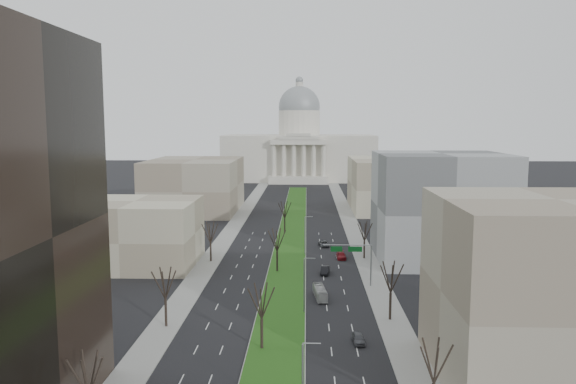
% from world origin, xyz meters
% --- Properties ---
extents(ground, '(600.00, 600.00, 0.00)m').
position_xyz_m(ground, '(0.00, 120.00, 0.00)').
color(ground, black).
rests_on(ground, ground).
extents(median, '(8.00, 222.03, 0.20)m').
position_xyz_m(median, '(0.00, 118.99, 0.10)').
color(median, '#999993').
rests_on(median, ground).
extents(sidewalk_left, '(5.00, 330.00, 0.15)m').
position_xyz_m(sidewalk_left, '(-17.50, 95.00, 0.07)').
color(sidewalk_left, gray).
rests_on(sidewalk_left, ground).
extents(sidewalk_right, '(5.00, 330.00, 0.15)m').
position_xyz_m(sidewalk_right, '(17.50, 95.00, 0.07)').
color(sidewalk_right, gray).
rests_on(sidewalk_right, ground).
extents(capitol, '(80.00, 46.00, 55.00)m').
position_xyz_m(capitol, '(0.00, 269.59, 16.31)').
color(capitol, beige).
rests_on(capitol, ground).
extents(building_beige_left, '(26.00, 22.00, 14.00)m').
position_xyz_m(building_beige_left, '(-33.00, 85.00, 7.00)').
color(building_beige_left, '#9F947B').
rests_on(building_beige_left, ground).
extents(building_tan_right, '(26.00, 24.00, 22.00)m').
position_xyz_m(building_tan_right, '(33.00, 32.00, 11.00)').
color(building_tan_right, gray).
rests_on(building_tan_right, ground).
extents(building_grey_right, '(28.00, 26.00, 24.00)m').
position_xyz_m(building_grey_right, '(34.00, 92.00, 12.00)').
color(building_grey_right, slate).
rests_on(building_grey_right, ground).
extents(building_far_left, '(30.00, 40.00, 18.00)m').
position_xyz_m(building_far_left, '(-35.00, 160.00, 9.00)').
color(building_far_left, gray).
rests_on(building_far_left, ground).
extents(building_far_right, '(30.00, 40.00, 18.00)m').
position_xyz_m(building_far_right, '(35.00, 165.00, 9.00)').
color(building_far_right, '#9F947B').
rests_on(building_far_right, ground).
extents(tree_left_near, '(5.10, 5.10, 9.18)m').
position_xyz_m(tree_left_near, '(-17.20, 18.00, 6.61)').
color(tree_left_near, black).
rests_on(tree_left_near, ground).
extents(tree_left_mid, '(5.40, 5.40, 9.72)m').
position_xyz_m(tree_left_mid, '(-17.20, 48.00, 7.00)').
color(tree_left_mid, black).
rests_on(tree_left_mid, ground).
extents(tree_left_far, '(5.28, 5.28, 9.50)m').
position_xyz_m(tree_left_far, '(-17.20, 88.00, 6.84)').
color(tree_left_far, black).
rests_on(tree_left_far, ground).
extents(tree_right_near, '(5.16, 5.16, 9.29)m').
position_xyz_m(tree_right_near, '(17.20, 22.00, 6.69)').
color(tree_right_near, black).
rests_on(tree_right_near, ground).
extents(tree_right_mid, '(5.52, 5.52, 9.94)m').
position_xyz_m(tree_right_mid, '(17.20, 52.00, 7.16)').
color(tree_right_mid, black).
rests_on(tree_right_mid, ground).
extents(tree_right_far, '(5.04, 5.04, 9.07)m').
position_xyz_m(tree_right_far, '(17.20, 92.00, 6.53)').
color(tree_right_far, black).
rests_on(tree_right_far, ground).
extents(tree_median_a, '(5.40, 5.40, 9.72)m').
position_xyz_m(tree_median_a, '(-2.00, 40.00, 7.00)').
color(tree_median_a, black).
rests_on(tree_median_a, ground).
extents(tree_median_b, '(5.40, 5.40, 9.72)m').
position_xyz_m(tree_median_b, '(-2.00, 80.00, 7.00)').
color(tree_median_b, black).
rests_on(tree_median_b, ground).
extents(tree_median_c, '(5.40, 5.40, 9.72)m').
position_xyz_m(tree_median_c, '(-2.00, 120.00, 7.00)').
color(tree_median_c, black).
rests_on(tree_median_c, ground).
extents(streetlamp_median_a, '(1.90, 0.20, 9.16)m').
position_xyz_m(streetlamp_median_a, '(3.76, 20.00, 4.81)').
color(streetlamp_median_a, gray).
rests_on(streetlamp_median_a, ground).
extents(streetlamp_median_b, '(1.90, 0.20, 9.16)m').
position_xyz_m(streetlamp_median_b, '(3.76, 55.00, 4.81)').
color(streetlamp_median_b, gray).
rests_on(streetlamp_median_b, ground).
extents(streetlamp_median_c, '(1.90, 0.20, 9.16)m').
position_xyz_m(streetlamp_median_c, '(3.76, 95.00, 4.81)').
color(streetlamp_median_c, gray).
rests_on(streetlamp_median_c, ground).
extents(mast_arm_signs, '(9.12, 0.24, 8.09)m').
position_xyz_m(mast_arm_signs, '(13.49, 70.03, 6.11)').
color(mast_arm_signs, gray).
rests_on(mast_arm_signs, ground).
extents(car_grey_near, '(1.83, 4.03, 1.34)m').
position_xyz_m(car_grey_near, '(11.39, 42.61, 0.67)').
color(car_grey_near, '#48494F').
rests_on(car_grey_near, ground).
extents(car_black, '(2.11, 4.79, 1.53)m').
position_xyz_m(car_black, '(7.87, 78.71, 0.77)').
color(car_black, black).
rests_on(car_black, ground).
extents(car_red, '(2.16, 5.04, 1.45)m').
position_xyz_m(car_red, '(11.98, 91.80, 0.72)').
color(car_red, maroon).
rests_on(car_red, ground).
extents(car_grey_far, '(2.91, 5.04, 1.32)m').
position_xyz_m(car_grey_far, '(8.42, 104.47, 0.66)').
color(car_grey_far, '#45484C').
rests_on(car_grey_far, ground).
extents(box_van, '(2.57, 7.57, 2.07)m').
position_xyz_m(box_van, '(6.50, 62.75, 1.03)').
color(box_van, silver).
rests_on(box_van, ground).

